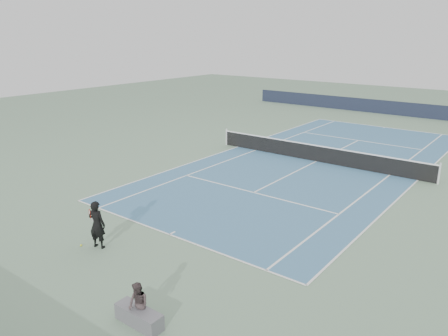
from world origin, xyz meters
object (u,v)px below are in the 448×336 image
Objects in this scene: tennis_net at (317,153)px; spectator_bench at (139,310)px; tennis_player at (97,224)px; tennis_ball at (81,245)px.

spectator_bench reaches higher than tennis_net.
spectator_bench is (2.97, -15.99, -0.10)m from tennis_net.
tennis_net is 9.18× the size of spectator_bench.
tennis_player reaches higher than tennis_ball.
tennis_net is 16.27m from spectator_bench.
tennis_player is 4.68m from spectator_bench.
tennis_ball is 0.05× the size of spectator_bench.
tennis_ball is at bearing 160.96° from spectator_bench.
tennis_player is (-1.25, -14.02, 0.33)m from tennis_net.
spectator_bench is (4.22, -1.98, -0.44)m from tennis_player.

